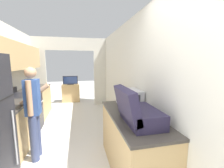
{
  "coord_description": "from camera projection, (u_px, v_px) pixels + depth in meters",
  "views": [
    {
      "loc": [
        0.25,
        -0.97,
        1.65
      ],
      "look_at": [
        1.05,
        2.54,
        1.11
      ],
      "focal_mm": 24.0,
      "sensor_mm": 36.0,
      "label": 1
    }
  ],
  "objects": [
    {
      "name": "television",
      "position": [
        70.0,
        80.0,
        6.11
      ],
      "size": [
        0.58,
        0.16,
        0.35
      ],
      "color": "black",
      "rests_on": "tv_cabinet"
    },
    {
      "name": "wall_right",
      "position": [
        135.0,
        82.0,
        2.91
      ],
      "size": [
        0.06,
        7.08,
        2.5
      ],
      "color": "silver",
      "rests_on": "ground_plane"
    },
    {
      "name": "suitcase",
      "position": [
        136.0,
        112.0,
        1.82
      ],
      "size": [
        0.47,
        0.64,
        0.45
      ],
      "color": "#231E38",
      "rests_on": "counter_right"
    },
    {
      "name": "counter_right",
      "position": [
        132.0,
        143.0,
        2.23
      ],
      "size": [
        0.62,
        1.58,
        0.9
      ],
      "color": "tan",
      "rests_on": "ground_plane"
    },
    {
      "name": "wall_far_with_doorway",
      "position": [
        71.0,
        67.0,
        5.45
      ],
      "size": [
        2.99,
        0.06,
        2.5
      ],
      "color": "silver",
      "rests_on": "ground_plane"
    },
    {
      "name": "microwave",
      "position": [
        129.0,
        98.0,
        2.59
      ],
      "size": [
        0.35,
        0.49,
        0.28
      ],
      "color": "#B7B7BC",
      "rests_on": "counter_right"
    },
    {
      "name": "person",
      "position": [
        33.0,
        111.0,
        2.48
      ],
      "size": [
        0.5,
        0.37,
        1.57
      ],
      "rotation": [
        0.0,
        0.0,
        1.56
      ],
      "color": "#384266",
      "rests_on": "ground_plane"
    },
    {
      "name": "range_oven",
      "position": [
        25.0,
        113.0,
        3.51
      ],
      "size": [
        0.66,
        0.77,
        1.04
      ],
      "color": "black",
      "rests_on": "ground_plane"
    },
    {
      "name": "counter_left",
      "position": [
        25.0,
        113.0,
        3.53
      ],
      "size": [
        0.62,
        3.4,
        0.9
      ],
      "color": "tan",
      "rests_on": "ground_plane"
    },
    {
      "name": "tv_cabinet",
      "position": [
        71.0,
        93.0,
        6.23
      ],
      "size": [
        0.7,
        0.42,
        0.72
      ],
      "color": "tan",
      "rests_on": "ground_plane"
    }
  ]
}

